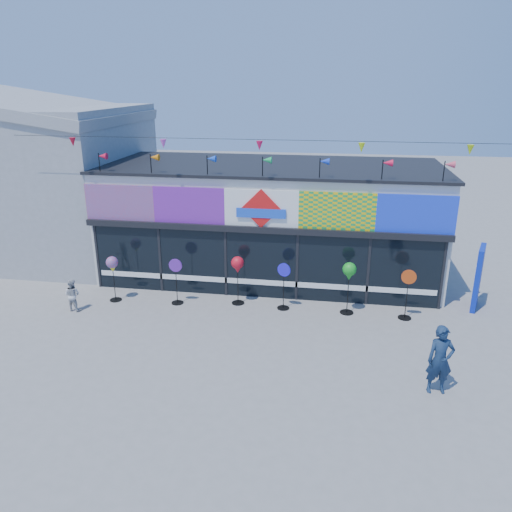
% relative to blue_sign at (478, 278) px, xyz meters
% --- Properties ---
extents(ground, '(80.00, 80.00, 0.00)m').
position_rel_blue_sign_xyz_m(ground, '(-6.95, -3.69, -1.04)').
color(ground, gray).
rests_on(ground, ground).
extents(kite_shop, '(16.00, 5.70, 5.31)m').
position_rel_blue_sign_xyz_m(kite_shop, '(-6.95, 2.26, 1.01)').
color(kite_shop, silver).
rests_on(kite_shop, ground).
extents(neighbour_building, '(8.18, 7.20, 6.87)m').
position_rel_blue_sign_xyz_m(neighbour_building, '(-16.95, 3.31, 2.17)').
color(neighbour_building, '#9B9DA0').
rests_on(neighbour_building, ground).
extents(blue_sign, '(0.47, 1.03, 2.06)m').
position_rel_blue_sign_xyz_m(blue_sign, '(0.00, 0.00, 0.00)').
color(blue_sign, '#0B25AB').
rests_on(blue_sign, ground).
extents(spinner_0, '(0.39, 0.39, 1.55)m').
position_rel_blue_sign_xyz_m(spinner_0, '(-11.72, -1.33, 0.20)').
color(spinner_0, black).
rests_on(spinner_0, ground).
extents(spinner_1, '(0.44, 0.40, 1.55)m').
position_rel_blue_sign_xyz_m(spinner_1, '(-9.60, -1.22, -0.22)').
color(spinner_1, black).
rests_on(spinner_1, ground).
extents(spinner_2, '(0.41, 0.41, 1.64)m').
position_rel_blue_sign_xyz_m(spinner_2, '(-7.62, -0.91, 0.27)').
color(spinner_2, black).
rests_on(spinner_2, ground).
extents(spinner_3, '(0.43, 0.40, 1.55)m').
position_rel_blue_sign_xyz_m(spinner_3, '(-6.10, -1.07, -0.22)').
color(spinner_3, black).
rests_on(spinner_3, ground).
extents(spinner_4, '(0.43, 0.43, 1.69)m').
position_rel_blue_sign_xyz_m(spinner_4, '(-4.08, -1.07, 0.32)').
color(spinner_4, black).
rests_on(spinner_4, ground).
extents(spinner_5, '(0.45, 0.41, 1.60)m').
position_rel_blue_sign_xyz_m(spinner_5, '(-2.31, -1.17, -0.19)').
color(spinner_5, black).
rests_on(spinner_5, ground).
extents(adult_man, '(0.67, 0.49, 1.70)m').
position_rel_blue_sign_xyz_m(adult_man, '(-2.03, -5.04, -0.19)').
color(adult_man, '#162A47').
rests_on(adult_man, ground).
extents(child, '(0.55, 0.35, 1.06)m').
position_rel_blue_sign_xyz_m(child, '(-12.71, -2.26, -0.51)').
color(child, '#B8B8B8').
rests_on(child, ground).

